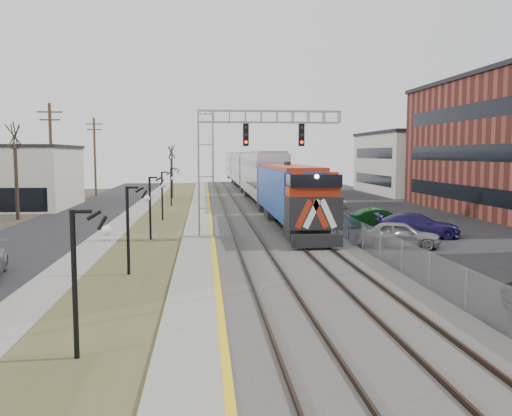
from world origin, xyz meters
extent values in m
cube|color=black|center=(-11.50, 35.00, 0.02)|extent=(7.00, 120.00, 0.04)
cube|color=gray|center=(-7.00, 35.00, 0.04)|extent=(2.00, 120.00, 0.08)
cube|color=#474927|center=(-4.00, 35.00, 0.03)|extent=(4.00, 120.00, 0.06)
cube|color=gray|center=(-1.00, 35.00, 0.12)|extent=(2.00, 120.00, 0.24)
cube|color=#595651|center=(4.00, 35.00, 0.10)|extent=(8.00, 120.00, 0.20)
cube|color=black|center=(16.00, 35.00, 0.02)|extent=(16.00, 120.00, 0.04)
cube|color=gold|center=(-0.12, 35.00, 0.24)|extent=(0.24, 120.00, 0.01)
cube|color=#2D2119|center=(1.25, 35.00, 0.28)|extent=(0.08, 120.00, 0.15)
cube|color=#2D2119|center=(2.75, 35.00, 0.28)|extent=(0.08, 120.00, 0.15)
cube|color=#2D2119|center=(4.75, 35.00, 0.28)|extent=(0.08, 120.00, 0.15)
cube|color=#2D2119|center=(6.25, 35.00, 0.28)|extent=(0.08, 120.00, 0.15)
cube|color=#123B99|center=(5.50, 31.25, 2.47)|extent=(3.00, 17.00, 4.25)
cube|color=black|center=(5.50, 22.55, 0.70)|extent=(2.80, 0.50, 0.70)
cube|color=#A0A3AA|center=(5.50, 51.55, 3.01)|extent=(3.00, 22.00, 5.33)
cube|color=#A0A3AA|center=(5.50, 74.35, 3.01)|extent=(3.00, 22.00, 5.33)
cube|color=#A0A3AA|center=(5.50, 97.15, 3.01)|extent=(3.00, 22.00, 5.33)
cube|color=gray|center=(-0.50, 28.00, 4.00)|extent=(1.00, 1.00, 8.00)
cube|color=gray|center=(3.50, 28.00, 7.75)|extent=(9.00, 0.80, 0.80)
cube|color=black|center=(2.00, 27.55, 6.60)|extent=(0.35, 0.25, 1.40)
cube|color=black|center=(5.50, 27.55, 6.60)|extent=(0.35, 0.25, 1.40)
cylinder|color=black|center=(-4.00, 8.00, 2.00)|extent=(0.14, 0.14, 4.00)
cylinder|color=black|center=(-4.00, 18.00, 2.00)|extent=(0.14, 0.14, 4.00)
cylinder|color=black|center=(-4.00, 28.00, 2.00)|extent=(0.14, 0.14, 4.00)
cylinder|color=black|center=(-4.00, 38.00, 2.00)|extent=(0.14, 0.14, 4.00)
cylinder|color=black|center=(-4.00, 50.00, 2.00)|extent=(0.14, 0.14, 4.00)
cylinder|color=#4C3823|center=(-14.50, 45.00, 5.00)|extent=(0.28, 0.28, 10.00)
cylinder|color=#4C3823|center=(-14.50, 65.00, 5.00)|extent=(0.28, 0.28, 10.00)
cube|color=gray|center=(8.20, 35.00, 0.80)|extent=(0.04, 120.00, 1.60)
cube|color=beige|center=(30.00, 65.00, 4.00)|extent=(16.00, 18.00, 8.00)
cylinder|color=#382D23|center=(-16.00, 40.00, 2.97)|extent=(0.30, 0.30, 5.95)
cylinder|color=#382D23|center=(-4.50, 60.00, 2.45)|extent=(0.30, 0.30, 4.90)
imported|color=navy|center=(13.06, 27.29, 0.78)|extent=(5.70, 3.08, 1.57)
imported|color=slate|center=(10.64, 23.76, 0.76)|extent=(4.80, 3.07, 1.52)
imported|color=#0C3E10|center=(12.20, 32.07, 0.70)|extent=(4.32, 1.65, 1.40)
imported|color=silver|center=(11.44, 46.08, 0.72)|extent=(4.28, 1.91, 1.43)
camera|label=1|loc=(-0.62, -6.20, 5.43)|focal=38.00mm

